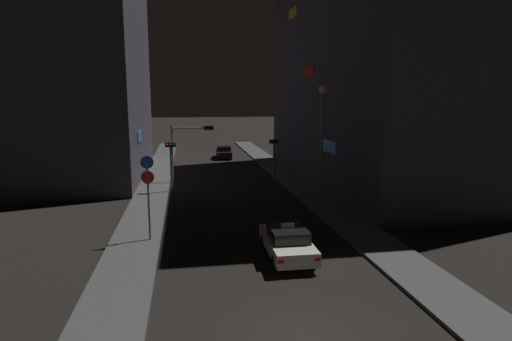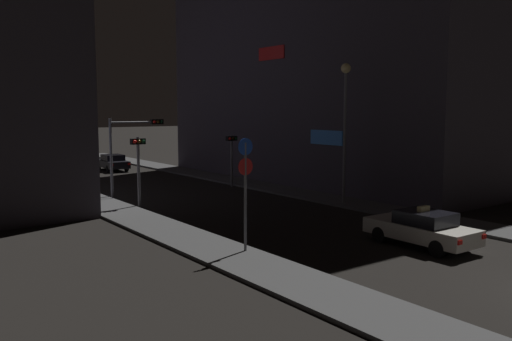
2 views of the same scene
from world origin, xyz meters
TOP-DOWN VIEW (x-y plane):
  - ground_plane at (0.00, 0.00)m, footprint 300.00×300.00m
  - sidewalk_left at (-5.80, 27.19)m, footprint 2.46×58.37m
  - sidewalk_right at (5.80, 27.19)m, footprint 2.46×58.37m
  - building_facade_left at (-11.60, 29.64)m, footprint 9.23×20.77m
  - building_facade_right at (12.91, 23.64)m, footprint 11.84×27.95m
  - taxi at (1.12, 6.51)m, footprint 1.86×4.47m
  - far_car at (1.26, 38.95)m, footprint 2.06×4.55m
  - traffic_light_overhead at (-2.96, 24.73)m, footprint 3.53×0.42m
  - traffic_light_left_kerb at (-4.32, 20.78)m, footprint 0.80×0.42m
  - traffic_light_right_kerb at (4.32, 24.64)m, footprint 0.80×0.42m
  - sign_pole_left at (-5.08, 9.67)m, footprint 0.63×0.10m
  - street_lamp_near_block at (5.36, 14.89)m, footprint 0.56×0.56m

SIDE VIEW (x-z plane):
  - ground_plane at x=0.00m, z-range 0.00..0.00m
  - sidewalk_left at x=-5.80m, z-range 0.00..0.14m
  - sidewalk_right at x=5.80m, z-range 0.00..0.14m
  - far_car at x=1.26m, z-range 0.02..1.44m
  - taxi at x=1.12m, z-range -0.07..1.55m
  - traffic_light_right_kerb at x=4.32m, z-range 0.79..4.39m
  - sign_pole_left at x=-5.08m, z-range 0.61..4.79m
  - traffic_light_left_kerb at x=-4.32m, z-range 0.83..4.71m
  - traffic_light_overhead at x=-2.96m, z-range 1.09..5.92m
  - street_lamp_near_block at x=5.36m, z-range 1.73..9.45m
  - building_facade_right at x=12.91m, z-range 0.00..20.07m
  - building_facade_left at x=-11.60m, z-range 0.00..21.65m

